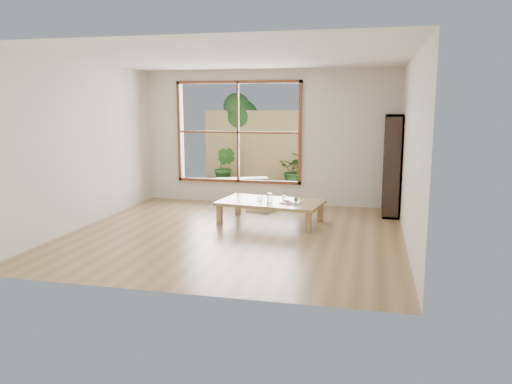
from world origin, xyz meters
The scene contains 15 objects.
ground centered at (0.00, 0.00, 0.00)m, with size 5.00×5.00×0.00m, color #9D774E.
low_table centered at (0.38, 0.81, 0.32)m, with size 1.79×1.16×0.37m.
floor_cushion centered at (0.06, 1.74, 0.04)m, with size 0.48×0.48×0.07m, color white.
bookshelf centered at (2.34, 1.90, 0.89)m, with size 0.28×0.80×1.78m, color #2D2019.
glass_tall centered at (0.40, 0.66, 0.45)m, with size 0.09×0.09×0.16m, color silver.
glass_mid centered at (0.60, 0.90, 0.41)m, with size 0.06×0.06×0.09m, color silver.
glass_short centered at (0.34, 1.01, 0.41)m, with size 0.06×0.06×0.08m, color silver.
glass_small centered at (0.20, 0.81, 0.41)m, with size 0.07×0.07×0.08m, color silver.
food_tray centered at (0.75, 0.72, 0.39)m, with size 0.34×0.27×0.10m.
deck centered at (-0.60, 3.56, 0.00)m, with size 2.80×2.00×0.05m, color #3D332C.
garden_bench centered at (-0.72, 3.15, 0.32)m, with size 1.16×0.75×0.35m.
bamboo_fence centered at (-0.60, 4.56, 0.90)m, with size 2.80×0.06×1.80m, color tan.
shrub_right centered at (0.30, 4.20, 0.45)m, with size 0.76×0.66×0.85m, color #2A5720.
shrub_left centered at (-1.37, 4.05, 0.49)m, with size 0.51×0.41×0.93m, color #2A5720.
garden_tree centered at (-1.28, 4.86, 1.63)m, with size 1.04×0.85×2.22m.
Camera 1 is at (1.98, -7.12, 1.94)m, focal length 35.00 mm.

